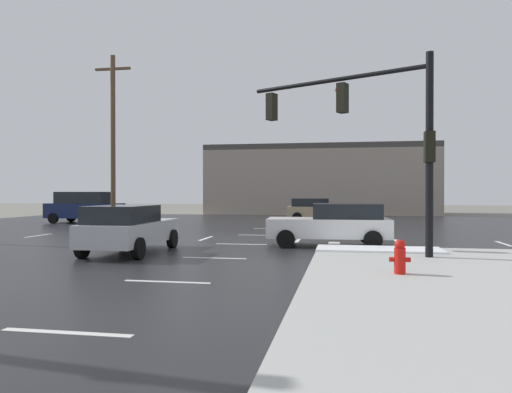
{
  "coord_description": "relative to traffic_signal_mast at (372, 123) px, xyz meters",
  "views": [
    {
      "loc": [
        3.89,
        -20.34,
        2.03
      ],
      "look_at": [
        -1.03,
        6.81,
        1.78
      ],
      "focal_mm": 34.25,
      "sensor_mm": 36.0,
      "label": 1
    }
  ],
  "objects": [
    {
      "name": "ground_plane",
      "position": [
        -4.75,
        4.75,
        -4.17
      ],
      "size": [
        120.0,
        120.0,
        0.0
      ],
      "primitive_type": "plane",
      "color": "slate"
    },
    {
      "name": "road_asphalt",
      "position": [
        -4.75,
        4.75,
        -4.16
      ],
      "size": [
        44.0,
        44.0,
        0.02
      ],
      "primitive_type": "cube",
      "color": "#232326",
      "rests_on": "ground_plane"
    },
    {
      "name": "snow_strip_curbside",
      "position": [
        0.25,
        0.75,
        -4.0
      ],
      "size": [
        4.0,
        1.6,
        0.06
      ],
      "primitive_type": "cube",
      "color": "white",
      "rests_on": "sidewalk_corner"
    },
    {
      "name": "lane_markings",
      "position": [
        -3.55,
        3.37,
        -4.14
      ],
      "size": [
        36.15,
        36.15,
        0.01
      ],
      "color": "silver",
      "rests_on": "road_asphalt"
    },
    {
      "name": "traffic_signal_mast",
      "position": [
        0.0,
        0.0,
        0.0
      ],
      "size": [
        5.71,
        2.94,
        5.96
      ],
      "rotation": [
        0.0,
        0.0,
        2.69
      ],
      "color": "black",
      "rests_on": "sidewalk_corner"
    },
    {
      "name": "fire_hydrant",
      "position": [
        0.41,
        -3.94,
        -3.63
      ],
      "size": [
        0.48,
        0.26,
        0.79
      ],
      "color": "red",
      "rests_on": "sidewalk_corner"
    },
    {
      "name": "strip_building_background",
      "position": [
        -3.09,
        31.25,
        -0.99
      ],
      "size": [
        20.89,
        8.0,
        6.36
      ],
      "color": "gray",
      "rests_on": "ground_plane"
    },
    {
      "name": "sedan_tan",
      "position": [
        -2.64,
        17.91,
        -3.31
      ],
      "size": [
        4.58,
        2.13,
        1.58
      ],
      "rotation": [
        0.0,
        0.0,
        0.03
      ],
      "color": "tan",
      "rests_on": "road_asphalt"
    },
    {
      "name": "suv_navy",
      "position": [
        -17.53,
        13.68,
        -3.08
      ],
      "size": [
        4.9,
        2.34,
        2.03
      ],
      "rotation": [
        0.0,
        0.0,
        3.1
      ],
      "color": "#141E47",
      "rests_on": "road_asphalt"
    },
    {
      "name": "sedan_silver",
      "position": [
        -7.82,
        -0.6,
        -3.31
      ],
      "size": [
        2.08,
        4.56,
        1.58
      ],
      "rotation": [
        0.0,
        0.0,
        1.59
      ],
      "color": "#B7BABF",
      "rests_on": "road_asphalt"
    },
    {
      "name": "sedan_white",
      "position": [
        -1.27,
        2.76,
        -3.31
      ],
      "size": [
        4.62,
        2.24,
        1.58
      ],
      "rotation": [
        0.0,
        0.0,
        3.2
      ],
      "color": "white",
      "rests_on": "road_asphalt"
    },
    {
      "name": "utility_pole_far",
      "position": [
        -14.38,
        11.39,
        1.12
      ],
      "size": [
        2.2,
        0.28,
        10.14
      ],
      "color": "brown",
      "rests_on": "ground_plane"
    }
  ]
}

